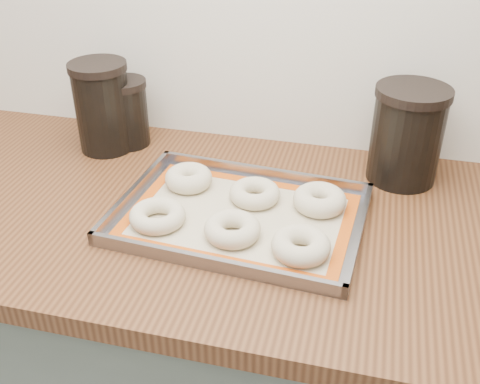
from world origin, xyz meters
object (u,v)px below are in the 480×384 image
(bagel_front_right, at_px, (301,246))
(bagel_back_left, at_px, (189,178))
(canister_mid, at_px, (127,112))
(canister_right, at_px, (407,134))
(canister_left, at_px, (103,107))
(bagel_front_mid, at_px, (232,229))
(bagel_back_right, at_px, (320,200))
(bagel_back_mid, at_px, (255,193))
(bagel_front_left, at_px, (157,216))
(baking_tray, at_px, (240,216))

(bagel_front_right, xyz_separation_m, bagel_back_left, (-0.26, 0.17, 0.00))
(canister_mid, distance_m, canister_right, 0.63)
(canister_left, relative_size, canister_mid, 1.30)
(bagel_front_mid, bearing_deg, bagel_back_right, 43.36)
(bagel_back_right, bearing_deg, canister_right, 47.86)
(bagel_back_left, relative_size, canister_right, 0.48)
(canister_right, bearing_deg, bagel_front_mid, -134.21)
(bagel_back_left, distance_m, canister_mid, 0.27)
(bagel_front_mid, relative_size, canister_mid, 0.65)
(bagel_front_mid, distance_m, bagel_front_right, 0.13)
(bagel_back_mid, bearing_deg, bagel_front_left, -142.78)
(baking_tray, xyz_separation_m, bagel_back_left, (-0.13, 0.08, 0.02))
(bagel_back_mid, height_order, canister_left, canister_left)
(bagel_front_left, distance_m, bagel_back_left, 0.14)
(bagel_back_left, height_order, bagel_back_mid, bagel_back_left)
(baking_tray, distance_m, canister_right, 0.39)
(bagel_back_left, relative_size, bagel_back_right, 0.95)
(bagel_front_left, bearing_deg, bagel_back_mid, 37.22)
(canister_right, bearing_deg, bagel_front_left, -146.42)
(bagel_front_right, bearing_deg, bagel_back_mid, 127.57)
(canister_left, height_order, canister_mid, canister_left)
(baking_tray, distance_m, bagel_back_right, 0.16)
(bagel_front_left, xyz_separation_m, canister_left, (-0.23, 0.27, 0.08))
(bagel_back_mid, bearing_deg, bagel_front_mid, -95.28)
(baking_tray, bearing_deg, bagel_back_mid, 77.15)
(bagel_back_left, bearing_deg, bagel_front_mid, -48.57)
(bagel_front_mid, height_order, bagel_back_mid, bagel_front_mid)
(bagel_back_left, distance_m, canister_left, 0.29)
(baking_tray, xyz_separation_m, canister_right, (0.30, 0.23, 0.10))
(bagel_front_left, relative_size, canister_left, 0.51)
(bagel_front_right, xyz_separation_m, bagel_back_right, (0.01, 0.15, 0.00))
(bagel_front_right, bearing_deg, canister_right, 62.66)
(baking_tray, relative_size, bagel_front_left, 4.58)
(bagel_front_right, relative_size, canister_left, 0.50)
(bagel_back_right, relative_size, canister_mid, 0.65)
(bagel_back_mid, distance_m, canister_mid, 0.40)
(canister_left, xyz_separation_m, canister_mid, (0.04, 0.03, -0.02))
(bagel_front_mid, xyz_separation_m, canister_left, (-0.38, 0.28, 0.08))
(bagel_front_right, xyz_separation_m, bagel_back_mid, (-0.11, 0.15, -0.00))
(bagel_front_left, distance_m, bagel_front_right, 0.28)
(bagel_back_left, bearing_deg, bagel_front_left, -95.73)
(bagel_back_right, bearing_deg, baking_tray, -155.25)
(baking_tray, bearing_deg, bagel_back_left, 147.27)
(baking_tray, relative_size, bagel_front_mid, 4.70)
(bagel_back_left, height_order, canister_right, canister_right)
(bagel_front_right, height_order, bagel_back_mid, bagel_front_right)
(bagel_front_mid, xyz_separation_m, canister_mid, (-0.34, 0.31, 0.06))
(baking_tray, bearing_deg, canister_right, 38.45)
(bagel_back_left, relative_size, canister_left, 0.47)
(bagel_front_left, relative_size, bagel_back_left, 1.08)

